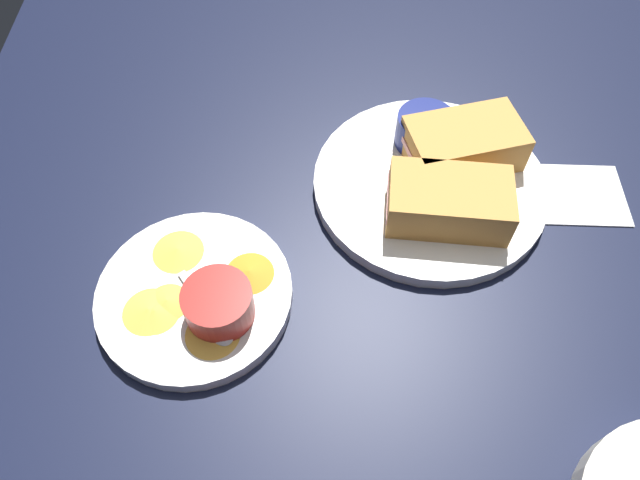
{
  "coord_description": "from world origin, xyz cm",
  "views": [
    {
      "loc": [
        10.84,
        33.35,
        53.15
      ],
      "look_at": [
        10.21,
        -0.85,
        3.0
      ],
      "focal_mm": 32.65,
      "sensor_mm": 36.0,
      "label": 1
    }
  ],
  "objects_px": {
    "ramekin_dark_sauce": "(425,129)",
    "spoon_by_gravy_ramekin": "(214,322)",
    "plate_sandwich_main": "(429,185)",
    "spoon_by_dark_ramekin": "(415,173)",
    "ramekin_light_gravy": "(218,303)",
    "sandwich_half_far": "(463,144)",
    "sandwich_half_near": "(449,202)",
    "plate_chips_companion": "(195,295)"
  },
  "relations": [
    {
      "from": "plate_sandwich_main",
      "to": "spoon_by_dark_ramekin",
      "type": "bearing_deg",
      "value": -24.89
    },
    {
      "from": "sandwich_half_near",
      "to": "ramekin_dark_sauce",
      "type": "relative_size",
      "value": 2.04
    },
    {
      "from": "spoon_by_dark_ramekin",
      "to": "plate_chips_companion",
      "type": "height_order",
      "value": "spoon_by_dark_ramekin"
    },
    {
      "from": "ramekin_light_gravy",
      "to": "sandwich_half_far",
      "type": "bearing_deg",
      "value": -143.11
    },
    {
      "from": "plate_chips_companion",
      "to": "sandwich_half_far",
      "type": "bearing_deg",
      "value": -149.43
    },
    {
      "from": "ramekin_light_gravy",
      "to": "spoon_by_dark_ramekin",
      "type": "bearing_deg",
      "value": -140.38
    },
    {
      "from": "spoon_by_dark_ramekin",
      "to": "plate_chips_companion",
      "type": "xyz_separation_m",
      "value": [
        0.24,
        0.15,
        -0.01
      ]
    },
    {
      "from": "sandwich_half_near",
      "to": "ramekin_dark_sauce",
      "type": "height_order",
      "value": "sandwich_half_near"
    },
    {
      "from": "spoon_by_dark_ramekin",
      "to": "sandwich_half_far",
      "type": "bearing_deg",
      "value": -155.33
    },
    {
      "from": "plate_chips_companion",
      "to": "ramekin_light_gravy",
      "type": "relative_size",
      "value": 2.93
    },
    {
      "from": "ramekin_light_gravy",
      "to": "spoon_by_gravy_ramekin",
      "type": "distance_m",
      "value": 0.02
    },
    {
      "from": "plate_chips_companion",
      "to": "spoon_by_gravy_ramekin",
      "type": "relative_size",
      "value": 2.22
    },
    {
      "from": "ramekin_dark_sauce",
      "to": "ramekin_light_gravy",
      "type": "bearing_deg",
      "value": 45.16
    },
    {
      "from": "spoon_by_gravy_ramekin",
      "to": "plate_chips_companion",
      "type": "bearing_deg",
      "value": -56.07
    },
    {
      "from": "ramekin_dark_sauce",
      "to": "spoon_by_gravy_ramekin",
      "type": "height_order",
      "value": "ramekin_dark_sauce"
    },
    {
      "from": "spoon_by_dark_ramekin",
      "to": "plate_chips_companion",
      "type": "relative_size",
      "value": 0.49
    },
    {
      "from": "sandwich_half_far",
      "to": "ramekin_light_gravy",
      "type": "height_order",
      "value": "sandwich_half_far"
    },
    {
      "from": "spoon_by_dark_ramekin",
      "to": "spoon_by_gravy_ramekin",
      "type": "xyz_separation_m",
      "value": [
        0.22,
        0.19,
        0.0
      ]
    },
    {
      "from": "plate_chips_companion",
      "to": "spoon_by_dark_ramekin",
      "type": "bearing_deg",
      "value": -148.15
    },
    {
      "from": "sandwich_half_near",
      "to": "ramekin_light_gravy",
      "type": "xyz_separation_m",
      "value": [
        0.24,
        0.12,
        -0.0
      ]
    },
    {
      "from": "sandwich_half_far",
      "to": "sandwich_half_near",
      "type": "bearing_deg",
      "value": 71.09
    },
    {
      "from": "plate_sandwich_main",
      "to": "spoon_by_dark_ramekin",
      "type": "relative_size",
      "value": 2.73
    },
    {
      "from": "spoon_by_gravy_ramekin",
      "to": "ramekin_light_gravy",
      "type": "bearing_deg",
      "value": -113.78
    },
    {
      "from": "ramekin_dark_sauce",
      "to": "spoon_by_dark_ramekin",
      "type": "bearing_deg",
      "value": 74.04
    },
    {
      "from": "sandwich_half_near",
      "to": "spoon_by_gravy_ramekin",
      "type": "relative_size",
      "value": 1.55
    },
    {
      "from": "plate_sandwich_main",
      "to": "spoon_by_gravy_ramekin",
      "type": "relative_size",
      "value": 3.0
    },
    {
      "from": "plate_sandwich_main",
      "to": "sandwich_half_near",
      "type": "bearing_deg",
      "value": 101.09
    },
    {
      "from": "plate_chips_companion",
      "to": "spoon_by_gravy_ramekin",
      "type": "xyz_separation_m",
      "value": [
        -0.02,
        0.04,
        0.01
      ]
    },
    {
      "from": "plate_sandwich_main",
      "to": "sandwich_half_near",
      "type": "distance_m",
      "value": 0.06
    },
    {
      "from": "sandwich_half_near",
      "to": "sandwich_half_far",
      "type": "bearing_deg",
      "value": -108.91
    },
    {
      "from": "ramekin_dark_sauce",
      "to": "spoon_by_dark_ramekin",
      "type": "xyz_separation_m",
      "value": [
        0.02,
        0.05,
        -0.02
      ]
    },
    {
      "from": "spoon_by_dark_ramekin",
      "to": "ramekin_dark_sauce",
      "type": "bearing_deg",
      "value": -105.96
    },
    {
      "from": "plate_chips_companion",
      "to": "ramekin_dark_sauce",
      "type": "bearing_deg",
      "value": -141.68
    },
    {
      "from": "sandwich_half_far",
      "to": "plate_chips_companion",
      "type": "distance_m",
      "value": 0.35
    },
    {
      "from": "ramekin_dark_sauce",
      "to": "ramekin_light_gravy",
      "type": "relative_size",
      "value": 1.0
    },
    {
      "from": "sandwich_half_near",
      "to": "spoon_by_dark_ramekin",
      "type": "relative_size",
      "value": 1.42
    },
    {
      "from": "plate_sandwich_main",
      "to": "ramekin_dark_sauce",
      "type": "bearing_deg",
      "value": -87.91
    },
    {
      "from": "sandwich_half_near",
      "to": "sandwich_half_far",
      "type": "height_order",
      "value": "same"
    },
    {
      "from": "plate_sandwich_main",
      "to": "spoon_by_dark_ramekin",
      "type": "height_order",
      "value": "spoon_by_dark_ramekin"
    },
    {
      "from": "sandwich_half_far",
      "to": "ramekin_light_gravy",
      "type": "xyz_separation_m",
      "value": [
        0.27,
        0.2,
        -0.0
      ]
    },
    {
      "from": "ramekin_dark_sauce",
      "to": "sandwich_half_far",
      "type": "bearing_deg",
      "value": 146.56
    },
    {
      "from": "sandwich_half_near",
      "to": "spoon_by_dark_ramekin",
      "type": "height_order",
      "value": "sandwich_half_near"
    }
  ]
}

